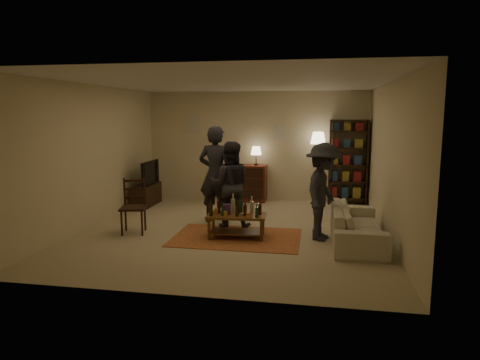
% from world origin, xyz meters
% --- Properties ---
extents(floor, '(6.00, 6.00, 0.00)m').
position_xyz_m(floor, '(0.00, 0.00, 0.00)').
color(floor, '#C6B793').
rests_on(floor, ground).
extents(room_shell, '(6.00, 6.00, 6.00)m').
position_xyz_m(room_shell, '(-0.65, 2.98, 1.81)').
color(room_shell, beige).
rests_on(room_shell, ground).
extents(rug, '(2.20, 1.50, 0.01)m').
position_xyz_m(rug, '(0.17, -0.51, 0.01)').
color(rug, brown).
rests_on(rug, ground).
extents(coffee_table, '(1.05, 0.62, 0.76)m').
position_xyz_m(coffee_table, '(0.16, -0.50, 0.38)').
color(coffee_table, brown).
rests_on(coffee_table, ground).
extents(dining_chair, '(0.53, 0.53, 1.01)m').
position_xyz_m(dining_chair, '(-1.74, -0.49, 0.53)').
color(dining_chair, black).
rests_on(dining_chair, ground).
extents(tv_stand, '(0.40, 1.00, 1.06)m').
position_xyz_m(tv_stand, '(-2.44, 1.80, 0.38)').
color(tv_stand, black).
rests_on(tv_stand, ground).
extents(dresser, '(1.00, 0.50, 1.36)m').
position_xyz_m(dresser, '(-0.19, 2.71, 0.48)').
color(dresser, maroon).
rests_on(dresser, ground).
extents(bookshelf, '(0.90, 0.34, 2.02)m').
position_xyz_m(bookshelf, '(2.25, 2.78, 1.03)').
color(bookshelf, black).
rests_on(bookshelf, ground).
extents(floor_lamp, '(0.36, 0.36, 1.73)m').
position_xyz_m(floor_lamp, '(1.53, 2.65, 1.47)').
color(floor_lamp, black).
rests_on(floor_lamp, ground).
extents(sofa, '(0.81, 2.08, 0.61)m').
position_xyz_m(sofa, '(2.20, -0.40, 0.30)').
color(sofa, beige).
rests_on(sofa, ground).
extents(person_left, '(0.76, 0.55, 1.93)m').
position_xyz_m(person_left, '(-0.44, 0.51, 0.96)').
color(person_left, '#23232A').
rests_on(person_left, ground).
extents(person_right, '(0.86, 0.70, 1.64)m').
position_xyz_m(person_right, '(-0.09, 0.20, 0.82)').
color(person_right, '#26262E').
rests_on(person_right, ground).
extents(person_by_sofa, '(0.88, 1.20, 1.67)m').
position_xyz_m(person_by_sofa, '(1.63, -0.33, 0.83)').
color(person_by_sofa, '#2A2B32').
rests_on(person_by_sofa, ground).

